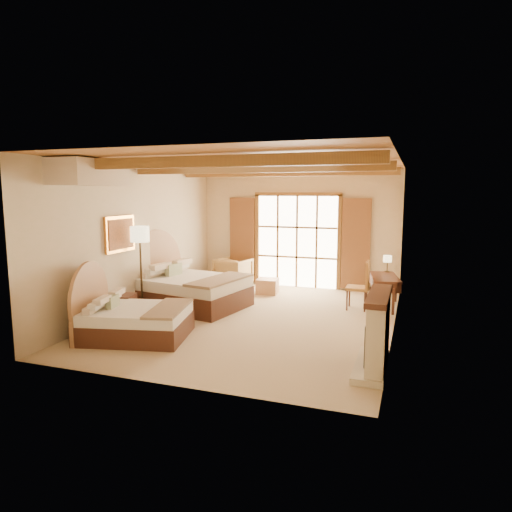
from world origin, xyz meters
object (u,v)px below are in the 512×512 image
at_px(bed_far, 186,287).
at_px(desk, 384,290).
at_px(nightstand, 122,309).
at_px(armchair, 233,272).
at_px(bed_near, 129,317).

bearing_deg(bed_far, desk, 28.71).
relative_size(bed_far, nightstand, 4.47).
bearing_deg(desk, armchair, 155.18).
xyz_separation_m(bed_near, bed_far, (-0.10, 2.33, 0.09)).
relative_size(nightstand, desk, 0.41).
bearing_deg(bed_near, nightstand, 120.40).
xyz_separation_m(bed_far, desk, (4.31, 1.44, -0.07)).
distance_m(bed_near, nightstand, 0.99).
xyz_separation_m(nightstand, armchair, (0.77, 4.07, 0.11)).
xyz_separation_m(bed_near, desk, (4.21, 3.77, 0.02)).
bearing_deg(nightstand, bed_far, 56.98).
bearing_deg(bed_far, armchair, 95.90).
relative_size(bed_near, bed_far, 0.82).
bearing_deg(armchair, bed_near, 98.58).
xyz_separation_m(bed_near, armchair, (0.09, 4.79, 0.03)).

